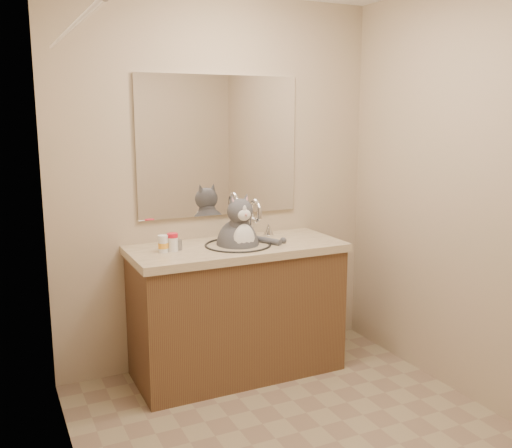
{
  "coord_description": "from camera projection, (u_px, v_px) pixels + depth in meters",
  "views": [
    {
      "loc": [
        -1.39,
        -2.23,
        1.65
      ],
      "look_at": [
        -0.02,
        0.65,
        1.04
      ],
      "focal_mm": 40.0,
      "sensor_mm": 36.0,
      "label": 1
    }
  ],
  "objects": [
    {
      "name": "room",
      "position": [
        319.0,
        214.0,
        2.65
      ],
      "size": [
        2.22,
        2.52,
        2.42
      ],
      "color": "gray",
      "rests_on": "ground"
    },
    {
      "name": "grey_canister",
      "position": [
        179.0,
        245.0,
        3.43
      ],
      "size": [
        0.05,
        0.05,
        0.06
      ],
      "rotation": [
        0.0,
        0.0,
        0.31
      ],
      "color": "gray",
      "rests_on": "vanity"
    },
    {
      "name": "shower_curtain",
      "position": [
        85.0,
        269.0,
        2.32
      ],
      "size": [
        0.02,
        1.3,
        1.93
      ],
      "color": "beige",
      "rests_on": "ground"
    },
    {
      "name": "vanity",
      "position": [
        237.0,
        307.0,
        3.64
      ],
      "size": [
        1.34,
        0.59,
        1.12
      ],
      "color": "brown",
      "rests_on": "ground"
    },
    {
      "name": "mirror",
      "position": [
        219.0,
        146.0,
        3.69
      ],
      "size": [
        1.1,
        0.02,
        0.9
      ],
      "primitive_type": "cube",
      "color": "white",
      "rests_on": "room"
    },
    {
      "name": "pill_bottle_redcap",
      "position": [
        173.0,
        242.0,
        3.39
      ],
      "size": [
        0.08,
        0.08,
        0.11
      ],
      "rotation": [
        0.0,
        0.0,
        0.23
      ],
      "color": "white",
      "rests_on": "vanity"
    },
    {
      "name": "cat",
      "position": [
        239.0,
        243.0,
        3.57
      ],
      "size": [
        0.38,
        0.3,
        0.53
      ],
      "rotation": [
        0.0,
        0.0,
        -0.0
      ],
      "color": "#4C4D52",
      "rests_on": "vanity"
    },
    {
      "name": "pill_bottle_orange",
      "position": [
        163.0,
        244.0,
        3.36
      ],
      "size": [
        0.06,
        0.06,
        0.1
      ],
      "rotation": [
        0.0,
        0.0,
        -0.04
      ],
      "color": "white",
      "rests_on": "vanity"
    }
  ]
}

